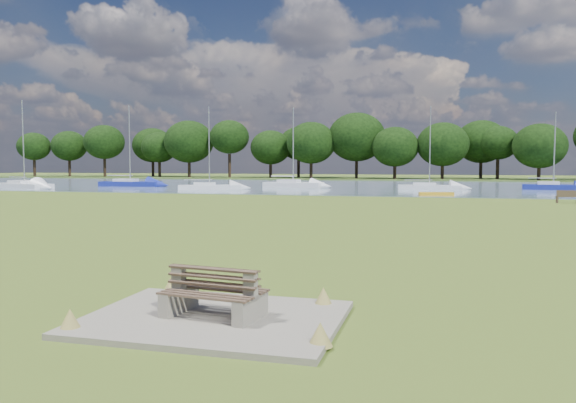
% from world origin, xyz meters
% --- Properties ---
extents(ground, '(220.00, 220.00, 0.00)m').
position_xyz_m(ground, '(0.00, 0.00, 0.00)').
color(ground, '#596A23').
extents(river, '(220.00, 40.00, 0.10)m').
position_xyz_m(river, '(0.00, 42.00, 0.00)').
color(river, slate).
rests_on(river, ground).
extents(far_bank, '(220.00, 20.00, 0.40)m').
position_xyz_m(far_bank, '(0.00, 72.00, 0.00)').
color(far_bank, '#4C6626').
rests_on(far_bank, ground).
extents(concrete_pad, '(4.20, 3.20, 0.10)m').
position_xyz_m(concrete_pad, '(0.00, -14.00, 0.05)').
color(concrete_pad, gray).
rests_on(concrete_pad, ground).
extents(bench_pair, '(1.74, 1.16, 0.88)m').
position_xyz_m(bench_pair, '(0.00, -14.00, 0.46)').
color(bench_pair, gray).
rests_on(bench_pair, concrete_pad).
extents(riverbank_bench, '(1.42, 0.46, 0.87)m').
position_xyz_m(riverbank_bench, '(11.82, 17.94, 0.44)').
color(riverbank_bench, brown).
rests_on(riverbank_bench, ground).
extents(kayak, '(2.80, 1.23, 0.27)m').
position_xyz_m(kayak, '(3.40, 24.00, 0.19)').
color(kayak, gold).
rests_on(kayak, river).
extents(tree_line, '(137.56, 8.43, 10.20)m').
position_xyz_m(tree_line, '(-2.26, 68.00, 6.08)').
color(tree_line, black).
rests_on(tree_line, far_bank).
extents(sailboat_0, '(5.77, 2.19, 7.61)m').
position_xyz_m(sailboat_0, '(14.33, 37.00, 0.53)').
color(sailboat_0, navy).
rests_on(sailboat_0, river).
extents(sailboat_1, '(7.77, 4.68, 9.03)m').
position_xyz_m(sailboat_1, '(-37.66, 26.03, 0.53)').
color(sailboat_1, silver).
rests_on(sailboat_1, river).
extents(sailboat_4, '(6.63, 2.68, 8.49)m').
position_xyz_m(sailboat_4, '(-11.57, 35.57, 0.56)').
color(sailboat_4, silver).
rests_on(sailboat_4, river).
extents(sailboat_5, '(6.22, 2.38, 8.21)m').
position_xyz_m(sailboat_5, '(2.61, 34.58, 0.45)').
color(sailboat_5, silver).
rests_on(sailboat_5, river).
extents(sailboat_6, '(6.26, 4.06, 8.16)m').
position_xyz_m(sailboat_6, '(-18.36, 28.80, 0.47)').
color(sailboat_6, silver).
rests_on(sailboat_6, river).
extents(sailboat_7, '(6.98, 2.12, 9.03)m').
position_xyz_m(sailboat_7, '(-29.90, 33.45, 0.56)').
color(sailboat_7, navy).
rests_on(sailboat_7, river).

